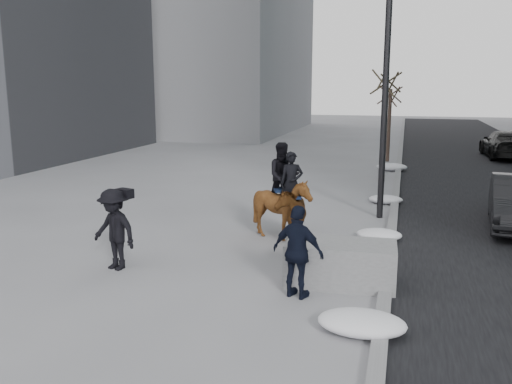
# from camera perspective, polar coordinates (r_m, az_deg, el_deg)

# --- Properties ---
(ground) EXTENTS (120.00, 120.00, 0.00)m
(ground) POSITION_cam_1_polar(r_m,az_deg,el_deg) (11.61, -1.59, -8.41)
(ground) COLOR gray
(ground) RESTS_ON ground
(curb) EXTENTS (0.25, 90.00, 0.12)m
(curb) POSITION_cam_1_polar(r_m,az_deg,el_deg) (20.81, 14.55, 0.26)
(curb) COLOR gray
(curb) RESTS_ON ground
(planter) EXTENTS (2.18, 1.16, 0.86)m
(planter) POSITION_cam_1_polar(r_m,az_deg,el_deg) (10.94, 8.89, -7.43)
(planter) COLOR gray
(planter) RESTS_ON ground
(car_far) EXTENTS (2.21, 5.12, 1.47)m
(car_far) POSITION_cam_1_polar(r_m,az_deg,el_deg) (32.10, 24.76, 4.58)
(car_far) COLOR black
(car_far) RESTS_ON ground
(tree_near) EXTENTS (1.20, 1.20, 4.81)m
(tree_near) POSITION_cam_1_polar(r_m,az_deg,el_deg) (22.68, 13.42, 7.18)
(tree_near) COLOR #3D3324
(tree_near) RESTS_ON ground
(tree_far) EXTENTS (1.20, 1.20, 4.08)m
(tree_far) POSITION_cam_1_polar(r_m,az_deg,el_deg) (28.54, 13.84, 7.21)
(tree_far) COLOR #372720
(tree_far) RESTS_ON ground
(mounted_left) EXTENTS (1.20, 1.91, 2.29)m
(mounted_left) POSITION_cam_1_polar(r_m,az_deg,el_deg) (13.44, 3.61, -1.90)
(mounted_left) COLOR #512610
(mounted_left) RESTS_ON ground
(mounted_right) EXTENTS (1.77, 1.86, 2.48)m
(mounted_right) POSITION_cam_1_polar(r_m,az_deg,el_deg) (13.76, 2.75, -0.97)
(mounted_right) COLOR #49250E
(mounted_right) RESTS_ON ground
(feeder) EXTENTS (1.11, 1.00, 1.75)m
(feeder) POSITION_cam_1_polar(r_m,az_deg,el_deg) (10.05, 4.44, -6.33)
(feeder) COLOR black
(feeder) RESTS_ON ground
(camera_crew) EXTENTS (1.28, 0.97, 1.75)m
(camera_crew) POSITION_cam_1_polar(r_m,az_deg,el_deg) (11.93, -14.69, -3.79)
(camera_crew) COLOR black
(camera_crew) RESTS_ON ground
(lamppost) EXTENTS (0.25, 2.11, 9.09)m
(lamppost) POSITION_cam_1_polar(r_m,az_deg,el_deg) (16.00, 13.64, 14.86)
(lamppost) COLOR black
(lamppost) RESTS_ON ground
(snow_piles) EXTENTS (1.42, 18.05, 0.36)m
(snow_piles) POSITION_cam_1_polar(r_m,az_deg,el_deg) (16.69, 13.26, -1.99)
(snow_piles) COLOR white
(snow_piles) RESTS_ON ground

